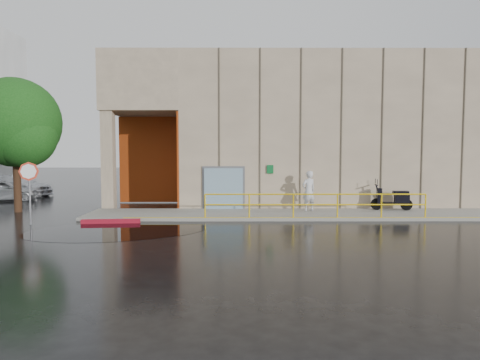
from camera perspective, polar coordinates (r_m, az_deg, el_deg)
The scene contains 12 objects.
ground at distance 15.42m, azimuth -3.72°, elevation -7.38°, with size 120.00×120.00×0.00m, color black.
sidewalk at distance 20.05m, azimuth 8.61°, elevation -4.55°, with size 20.00×3.00×0.15m, color gray.
building at distance 26.43m, azimuth 8.91°, elevation 6.48°, with size 20.00×10.17×8.00m.
guardrail at distance 18.69m, azimuth 10.02°, elevation -3.32°, with size 9.56×0.06×1.03m.
person at distance 20.58m, azimuth 9.14°, elevation -1.45°, with size 0.70×0.46×1.91m, color silver.
scooter at distance 21.86m, azimuth 19.64°, elevation -1.56°, with size 1.98×0.86×1.50m.
stop_sign at distance 19.37m, azimuth -26.31°, elevation 0.12°, with size 0.63×0.51×2.57m.
red_curb at distance 18.61m, azimuth -16.85°, elevation -5.30°, with size 2.40×0.18×0.18m, color maroon.
puddle at distance 16.93m, azimuth -16.02°, elevation -6.49°, with size 6.78×4.17×0.01m, color black.
car_a at distance 29.10m, azimuth -29.19°, elevation -1.20°, with size 1.56×3.87×1.32m, color #A1A4A8.
car_c at distance 32.12m, azimuth -27.49°, elevation -0.63°, with size 1.96×4.83×1.40m, color silver.
tree_near at distance 23.48m, azimuth -27.55°, elevation 6.40°, with size 4.33×4.33×6.55m.
Camera 1 is at (0.94, -15.09, 3.04)m, focal length 32.00 mm.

